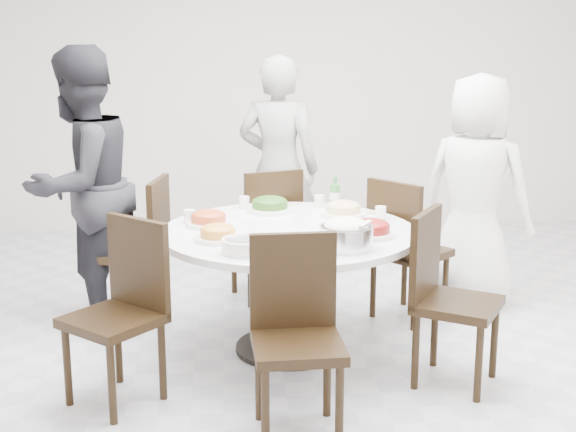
{
  "coord_description": "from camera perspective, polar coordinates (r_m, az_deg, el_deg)",
  "views": [
    {
      "loc": [
        -0.63,
        -4.55,
        1.92
      ],
      "look_at": [
        -0.27,
        0.01,
        0.82
      ],
      "focal_mm": 50.0,
      "sensor_mm": 36.0,
      "label": 1
    }
  ],
  "objects": [
    {
      "name": "diner_right",
      "position": [
        5.67,
        13.22,
        1.77
      ],
      "size": [
        0.93,
        0.88,
        1.6
      ],
      "primitive_type": "imported",
      "rotation": [
        0.0,
        0.0,
        2.48
      ],
      "color": "white",
      "rests_on": "floor"
    },
    {
      "name": "dish_redbrown",
      "position": [
        4.55,
        5.87,
        -1.0
      ],
      "size": [
        0.28,
        0.28,
        0.07
      ],
      "primitive_type": "cylinder",
      "color": "white",
      "rests_on": "dining_table"
    },
    {
      "name": "chopsticks",
      "position": [
        5.29,
        -0.06,
        0.79
      ],
      "size": [
        0.24,
        0.04,
        0.01
      ],
      "primitive_type": null,
      "color": "tan",
      "rests_on": "dining_table"
    },
    {
      "name": "chair_s",
      "position": [
        3.79,
        0.71,
        -8.91
      ],
      "size": [
        0.44,
        0.44,
        0.95
      ],
      "primitive_type": "cube",
      "rotation": [
        0.0,
        0.0,
        6.32
      ],
      "color": "black",
      "rests_on": "floor"
    },
    {
      "name": "tea_cups",
      "position": [
        5.27,
        -0.88,
        1.12
      ],
      "size": [
        0.07,
        0.07,
        0.08
      ],
      "primitive_type": "cylinder",
      "color": "white",
      "rests_on": "dining_table"
    },
    {
      "name": "chair_n",
      "position": [
        5.69,
        -1.72,
        -1.21
      ],
      "size": [
        0.53,
        0.53,
        0.95
      ],
      "primitive_type": "cube",
      "rotation": [
        0.0,
        0.0,
        3.47
      ],
      "color": "black",
      "rests_on": "floor"
    },
    {
      "name": "chair_sw",
      "position": [
        4.2,
        -12.37,
        -6.94
      ],
      "size": [
        0.59,
        0.59,
        0.95
      ],
      "primitive_type": "cube",
      "rotation": [
        0.0,
        0.0,
        5.56
      ],
      "color": "black",
      "rests_on": "floor"
    },
    {
      "name": "dining_table",
      "position": [
        4.78,
        0.05,
        -5.33
      ],
      "size": [
        1.5,
        1.5,
        0.75
      ],
      "primitive_type": "cylinder",
      "color": "white",
      "rests_on": "floor"
    },
    {
      "name": "chair_ne",
      "position": [
        5.35,
        8.7,
        -2.32
      ],
      "size": [
        0.59,
        0.59,
        0.95
      ],
      "primitive_type": "cube",
      "rotation": [
        0.0,
        0.0,
        2.27
      ],
      "color": "black",
      "rests_on": "floor"
    },
    {
      "name": "dish_greens",
      "position": [
        5.12,
        -1.3,
        0.74
      ],
      "size": [
        0.29,
        0.29,
        0.08
      ],
      "primitive_type": "cylinder",
      "color": "white",
      "rests_on": "dining_table"
    },
    {
      "name": "dish_orange",
      "position": [
        4.78,
        -5.68,
        -0.27
      ],
      "size": [
        0.27,
        0.27,
        0.07
      ],
      "primitive_type": "cylinder",
      "color": "white",
      "rests_on": "dining_table"
    },
    {
      "name": "chair_nw",
      "position": [
        5.37,
        -11.03,
        -2.35
      ],
      "size": [
        0.49,
        0.49,
        0.95
      ],
      "primitive_type": "cube",
      "rotation": [
        0.0,
        0.0,
        4.52
      ],
      "color": "black",
      "rests_on": "floor"
    },
    {
      "name": "dish_pale",
      "position": [
        5.02,
        3.93,
        0.42
      ],
      "size": [
        0.27,
        0.27,
        0.07
      ],
      "primitive_type": "cylinder",
      "color": "white",
      "rests_on": "dining_table"
    },
    {
      "name": "floor",
      "position": [
        4.98,
        3.19,
        -9.19
      ],
      "size": [
        6.0,
        6.0,
        0.01
      ],
      "primitive_type": "cube",
      "color": "silver",
      "rests_on": "ground"
    },
    {
      "name": "beverage_bottle",
      "position": [
        5.16,
        3.35,
        1.61
      ],
      "size": [
        0.06,
        0.06,
        0.22
      ],
      "primitive_type": "cylinder",
      "color": "#317A36",
      "rests_on": "dining_table"
    },
    {
      "name": "diner_left",
      "position": [
        5.34,
        -14.47,
        2.04
      ],
      "size": [
        1.05,
        1.1,
        1.8
      ],
      "primitive_type": "imported",
      "rotation": [
        0.0,
        0.0,
        4.11
      ],
      "color": "black",
      "rests_on": "floor"
    },
    {
      "name": "dish_tofu",
      "position": [
        4.45,
        -5.01,
        -1.36
      ],
      "size": [
        0.25,
        0.25,
        0.07
      ],
      "primitive_type": "cylinder",
      "color": "white",
      "rests_on": "dining_table"
    },
    {
      "name": "wall_back",
      "position": [
        7.6,
        0.32,
        9.57
      ],
      "size": [
        6.0,
        0.01,
        2.8
      ],
      "primitive_type": "cube",
      "color": "silver",
      "rests_on": "ground"
    },
    {
      "name": "diner_middle",
      "position": [
        6.09,
        -0.68,
        3.41
      ],
      "size": [
        0.72,
        0.58,
        1.71
      ],
      "primitive_type": "imported",
      "rotation": [
        0.0,
        0.0,
        2.82
      ],
      "color": "black",
      "rests_on": "floor"
    },
    {
      "name": "rice_bowl",
      "position": [
        4.28,
        4.17,
        -1.52
      ],
      "size": [
        0.29,
        0.29,
        0.12
      ],
      "primitive_type": "cylinder",
      "color": "silver",
      "rests_on": "dining_table"
    },
    {
      "name": "wall_front",
      "position": [
        1.75,
        16.78,
        -4.27
      ],
      "size": [
        6.0,
        0.01,
        2.8
      ],
      "primitive_type": "cube",
      "color": "silver",
      "rests_on": "ground"
    },
    {
      "name": "soup_bowl",
      "position": [
        4.2,
        -3.09,
        -2.13
      ],
      "size": [
        0.24,
        0.24,
        0.07
      ],
      "primitive_type": "cylinder",
      "color": "white",
      "rests_on": "dining_table"
    },
    {
      "name": "chair_se",
      "position": [
        4.41,
        11.99,
        -5.9
      ],
      "size": [
        0.58,
        0.58,
        0.95
      ],
      "primitive_type": "cube",
      "rotation": [
        0.0,
        0.0,
        7.3
      ],
      "color": "black",
      "rests_on": "floor"
    }
  ]
}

